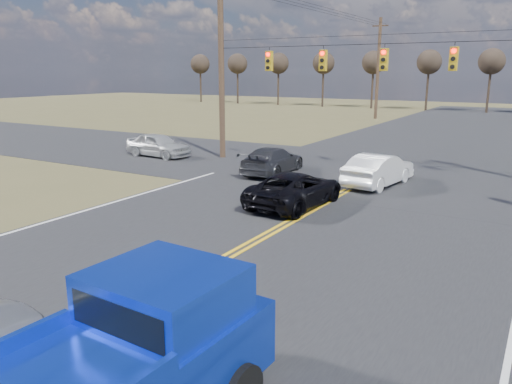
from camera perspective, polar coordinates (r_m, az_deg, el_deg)
The scene contains 10 objects.
ground at distance 9.91m, azimuth -20.65°, elevation -16.20°, with size 160.00×160.00×0.00m, color brown.
road_main at distance 17.36m, azimuth 5.80°, elevation -2.44°, with size 14.00×120.00×0.02m, color #28282B.
road_cross at distance 24.66m, azimuth 13.71°, elevation 2.05°, with size 120.00×12.00×0.02m, color #28282B.
signal_gantry at distance 23.85m, azimuth 15.43°, elevation 13.83°, with size 19.60×4.83×10.00m.
utility_poles at distance 23.24m, azimuth 13.69°, elevation 14.35°, with size 19.60×58.32×10.00m.
treeline at distance 32.89m, azimuth 19.10°, elevation 14.51°, with size 87.00×117.80×7.40m.
black_suv at distance 18.17m, azimuth 4.52°, elevation 0.34°, with size 2.07×4.49×1.25m, color black.
white_car_queue at distance 21.95m, azimuth 13.85°, elevation 2.48°, with size 1.46×4.20×1.38m, color white.
dgrey_car_queue at distance 23.95m, azimuth 1.89°, elevation 3.64°, with size 1.77×4.36×1.27m, color #323237.
cross_car_west at distance 29.21m, azimuth -11.13°, elevation 5.30°, with size 4.01×1.61×1.36m, color #BABABA.
Camera 1 is at (6.97, -5.17, 4.79)m, focal length 35.00 mm.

